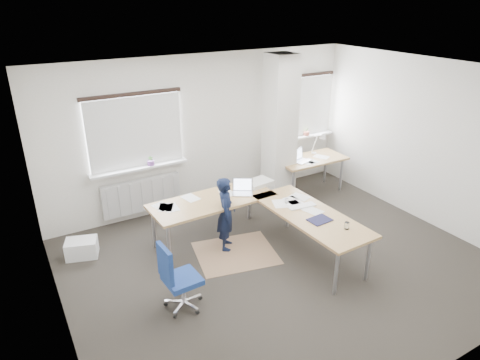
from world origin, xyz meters
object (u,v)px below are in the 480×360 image
task_chair (180,290)px  person (226,214)px  desk_side (311,160)px  desk_main (262,208)px

task_chair → person: 1.58m
task_chair → person: person is taller
desk_side → person: size_ratio=1.18×
desk_main → person: bearing=150.6°
person → desk_side: bearing=-37.7°
desk_main → task_chair: size_ratio=2.71×
desk_main → task_chair: 1.89m
desk_side → task_chair: 4.17m
task_chair → person: bearing=36.2°
desk_main → person: person is taller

